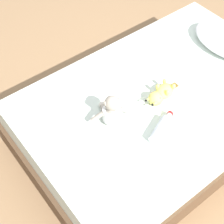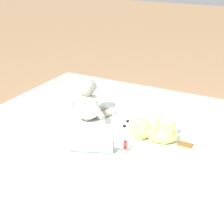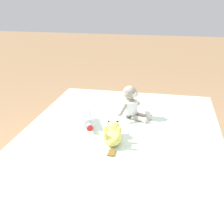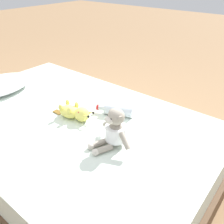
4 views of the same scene
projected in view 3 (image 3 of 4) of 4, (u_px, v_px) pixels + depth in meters
name	position (u px, v px, depth m)	size (l,w,h in m)	color
ground_plane	(115.00, 205.00, 1.89)	(16.00, 16.00, 0.00)	#93704C
bed	(116.00, 177.00, 1.81)	(1.31, 2.05, 0.44)	brown
plush_monkey	(131.00, 105.00, 2.08)	(0.25, 0.28, 0.24)	#9E9384
plush_yellow_creature	(112.00, 134.00, 1.76)	(0.14, 0.33, 0.10)	#EAE066
glass_bottle	(87.00, 119.00, 1.99)	(0.15, 0.26, 0.08)	silver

